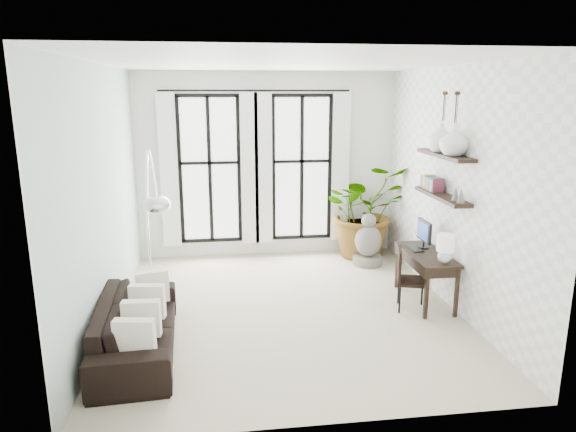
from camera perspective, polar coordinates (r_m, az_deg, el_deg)
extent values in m
plane|color=beige|center=(7.04, -0.27, -10.31)|extent=(5.00, 5.00, 0.00)
plane|color=white|center=(6.44, -0.31, 16.68)|extent=(5.00, 5.00, 0.00)
plane|color=#B4C9BE|center=(6.66, -19.87, 1.94)|extent=(0.00, 5.00, 5.00)
plane|color=white|center=(7.19, 17.82, 2.90)|extent=(0.00, 5.00, 5.00)
plane|color=white|center=(9.01, -2.30, 5.59)|extent=(4.50, 0.00, 4.50)
cube|color=white|center=(8.95, -8.69, 5.07)|extent=(1.00, 0.02, 2.50)
cube|color=white|center=(8.89, -13.10, 4.82)|extent=(0.30, 0.04, 2.60)
cube|color=white|center=(8.86, -4.29, 5.11)|extent=(0.30, 0.04, 2.60)
cube|color=white|center=(9.06, 1.52, 5.33)|extent=(1.00, 0.02, 2.50)
cube|color=white|center=(8.88, -2.73, 5.15)|extent=(0.30, 0.04, 2.60)
cube|color=white|center=(9.09, 5.87, 5.29)|extent=(0.30, 0.04, 2.60)
cylinder|color=black|center=(8.79, -3.64, 13.75)|extent=(3.20, 0.03, 0.03)
cube|color=black|center=(7.16, 16.71, 2.12)|extent=(0.25, 1.30, 0.05)
cube|color=black|center=(7.08, 17.01, 6.49)|extent=(0.25, 1.30, 0.05)
cube|color=#BB2E53|center=(7.64, 15.11, 3.80)|extent=(0.16, 0.03, 0.18)
cube|color=blue|center=(7.59, 15.23, 3.74)|extent=(0.16, 0.03, 0.18)
cube|color=gold|center=(7.55, 15.36, 3.68)|extent=(0.16, 0.04, 0.18)
cube|color=#3AAE66|center=(7.51, 15.49, 3.62)|extent=(0.16, 0.04, 0.18)
cube|color=purple|center=(7.47, 15.63, 3.56)|extent=(0.16, 0.04, 0.18)
cube|color=orange|center=(7.43, 15.76, 3.49)|extent=(0.16, 0.04, 0.18)
cube|color=#525252|center=(7.39, 15.90, 3.43)|extent=(0.16, 0.04, 0.18)
cube|color=teal|center=(7.35, 16.03, 3.37)|extent=(0.16, 0.04, 0.18)
cube|color=#CCA992|center=(7.31, 16.17, 3.31)|extent=(0.16, 0.04, 0.18)
cube|color=brown|center=(7.27, 16.31, 3.24)|extent=(0.16, 0.04, 0.18)
cone|color=slate|center=(6.78, 18.14, 2.40)|extent=(0.10, 0.10, 0.18)
cone|color=slate|center=(6.65, 18.68, 2.14)|extent=(0.10, 0.10, 0.18)
imported|color=black|center=(6.11, -16.48, -11.66)|extent=(0.94, 2.13, 0.61)
cube|color=white|center=(5.39, -16.68, -12.93)|extent=(0.40, 0.12, 0.40)
cube|color=white|center=(5.80, -15.97, -10.89)|extent=(0.40, 0.12, 0.40)
cube|color=white|center=(6.23, -15.36, -9.12)|extent=(0.40, 0.12, 0.40)
cube|color=white|center=(6.66, -14.84, -7.58)|extent=(0.40, 0.12, 0.40)
imported|color=#2D7228|center=(9.12, 8.57, 0.67)|extent=(1.65, 1.48, 1.67)
cube|color=black|center=(7.29, 15.13, -4.12)|extent=(0.51, 1.20, 0.04)
cube|color=black|center=(7.31, 14.95, -4.75)|extent=(0.46, 1.15, 0.11)
cube|color=black|center=(6.85, 15.13, -8.40)|extent=(0.05, 0.05, 0.67)
cube|color=black|center=(7.02, 18.23, -8.10)|extent=(0.05, 0.05, 0.67)
cube|color=black|center=(7.82, 12.05, -5.45)|extent=(0.05, 0.05, 0.67)
cube|color=black|center=(7.96, 14.82, -5.26)|extent=(0.05, 0.05, 0.67)
cube|color=black|center=(7.44, 14.91, -1.59)|extent=(0.04, 0.42, 0.30)
cube|color=navy|center=(7.43, 14.74, -1.60)|extent=(0.00, 0.36, 0.24)
cube|color=black|center=(7.45, 13.81, -3.41)|extent=(0.15, 0.40, 0.02)
sphere|color=silver|center=(6.88, 17.00, -4.37)|extent=(0.18, 0.18, 0.18)
cylinder|color=white|center=(6.82, 17.11, -2.85)|extent=(0.22, 0.22, 0.22)
cube|color=black|center=(7.10, 13.61, -7.06)|extent=(0.49, 0.49, 0.04)
cube|color=black|center=(7.01, 12.27, -5.33)|extent=(0.15, 0.39, 0.44)
cylinder|color=black|center=(6.98, 12.75, -9.22)|extent=(0.03, 0.03, 0.37)
cylinder|color=black|center=(7.09, 15.19, -9.00)|extent=(0.03, 0.03, 0.37)
cylinder|color=black|center=(7.26, 11.89, -8.28)|extent=(0.03, 0.03, 0.37)
cylinder|color=black|center=(7.37, 14.24, -8.08)|extent=(0.03, 0.03, 0.37)
cylinder|color=silver|center=(8.08, -14.91, -7.23)|extent=(0.33, 0.33, 0.09)
cylinder|color=silver|center=(7.93, -15.11, -4.15)|extent=(0.03, 0.03, 0.91)
ellipsoid|color=silver|center=(5.68, -14.34, 1.25)|extent=(0.29, 0.29, 0.19)
cylinder|color=slate|center=(8.85, 8.81, -4.87)|extent=(0.50, 0.50, 0.15)
ellipsoid|color=slate|center=(8.75, 8.89, -2.71)|extent=(0.45, 0.45, 0.54)
sphere|color=slate|center=(8.66, 8.97, -0.51)|extent=(0.25, 0.25, 0.25)
imported|color=white|center=(6.83, 18.00, 8.01)|extent=(0.37, 0.37, 0.38)
imported|color=white|center=(7.19, 16.64, 8.35)|extent=(0.37, 0.37, 0.38)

